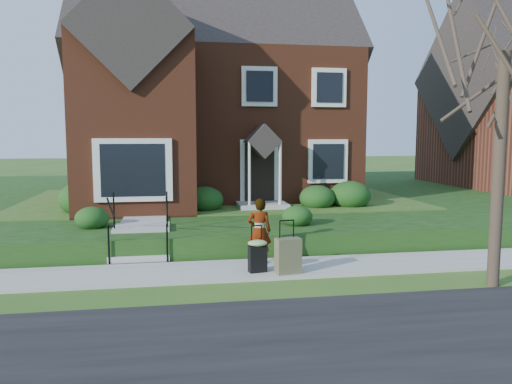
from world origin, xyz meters
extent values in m
plane|color=#2D5119|center=(0.00, 0.00, 0.00)|extent=(120.00, 120.00, 0.00)
cube|color=black|center=(0.00, -5.00, 0.01)|extent=(60.00, 6.00, 0.01)
cube|color=#9E9B93|center=(0.00, 0.00, 0.04)|extent=(60.00, 1.60, 0.08)
cube|color=black|center=(4.00, 10.90, 0.30)|extent=(44.00, 20.00, 0.60)
cube|color=#9E9B93|center=(-2.50, 5.00, 0.63)|extent=(1.20, 6.00, 0.06)
cube|color=brown|center=(0.00, 10.00, 3.30)|extent=(10.00, 8.00, 5.40)
cube|color=brown|center=(-2.80, 5.20, 3.30)|extent=(3.60, 2.40, 5.40)
cube|color=silver|center=(-2.80, 4.05, 2.00)|extent=(2.20, 0.30, 1.80)
cube|color=black|center=(1.20, 5.94, 1.65)|extent=(1.00, 0.12, 2.10)
cube|color=black|center=(3.60, 5.95, 2.10)|extent=(1.40, 0.10, 1.50)
cube|color=brown|center=(3.00, 10.00, 8.20)|extent=(0.90, 0.90, 3.00)
cube|color=#9E9B93|center=(-2.50, 1.00, 0.15)|extent=(1.40, 0.30, 0.15)
cube|color=#9E9B93|center=(-2.50, 1.30, 0.30)|extent=(1.40, 0.30, 0.15)
cube|color=#9E9B93|center=(-2.50, 1.60, 0.45)|extent=(1.40, 0.30, 0.15)
cube|color=#9E9B93|center=(-2.50, 1.90, 0.60)|extent=(1.40, 0.30, 0.15)
cube|color=#9E9B93|center=(-2.50, 2.45, 0.60)|extent=(1.40, 0.80, 0.15)
cylinder|color=black|center=(-3.15, 0.85, 0.53)|extent=(0.04, 0.04, 0.90)
cylinder|color=black|center=(-3.15, 2.05, 1.13)|extent=(0.04, 0.04, 0.90)
cylinder|color=black|center=(-1.85, 0.85, 0.53)|extent=(0.04, 0.04, 0.90)
cylinder|color=black|center=(-1.85, 2.05, 1.13)|extent=(0.04, 0.04, 0.90)
ellipsoid|color=#153710|center=(-4.40, 5.42, 1.15)|extent=(1.57, 1.57, 1.10)
ellipsoid|color=#153710|center=(-0.71, 5.27, 1.03)|extent=(1.22, 1.22, 0.86)
ellipsoid|color=#153710|center=(3.03, 5.26, 1.02)|extent=(1.19, 1.19, 0.84)
ellipsoid|color=#153710|center=(4.19, 5.31, 1.08)|extent=(1.39, 1.39, 0.97)
ellipsoid|color=#153710|center=(-3.79, 2.73, 0.90)|extent=(0.87, 0.87, 0.61)
ellipsoid|color=#153710|center=(1.58, 2.22, 0.89)|extent=(0.82, 0.82, 0.58)
imported|color=#999999|center=(0.22, 0.36, 0.83)|extent=(0.58, 0.41, 1.50)
cube|color=black|center=(0.05, -0.36, 0.36)|extent=(0.41, 0.27, 0.57)
cylinder|color=black|center=(0.05, -0.36, 1.07)|extent=(0.23, 0.06, 0.03)
cylinder|color=black|center=(-0.06, -0.36, 0.86)|extent=(0.02, 0.02, 0.42)
cylinder|color=black|center=(0.17, -0.36, 0.86)|extent=(0.02, 0.02, 0.42)
cylinder|color=black|center=(-0.08, -0.36, 0.11)|extent=(0.05, 0.07, 0.06)
cylinder|color=black|center=(0.19, -0.36, 0.11)|extent=(0.05, 0.07, 0.06)
ellipsoid|color=#8DB366|center=(0.05, -0.36, 0.71)|extent=(0.46, 0.40, 0.13)
cube|color=brown|center=(0.67, -0.56, 0.46)|extent=(0.56, 0.37, 0.75)
cylinder|color=black|center=(0.67, -0.56, 1.20)|extent=(0.31, 0.07, 0.03)
cylinder|color=black|center=(0.52, -0.56, 1.01)|extent=(0.02, 0.02, 0.36)
cylinder|color=black|center=(0.83, -0.56, 1.01)|extent=(0.02, 0.02, 0.36)
cylinder|color=black|center=(0.49, -0.56, 0.11)|extent=(0.05, 0.07, 0.06)
cylinder|color=black|center=(0.86, -0.56, 0.11)|extent=(0.05, 0.07, 0.06)
cylinder|color=#4D3E2E|center=(4.56, -1.84, 2.29)|extent=(0.23, 0.23, 4.57)
camera|label=1|loc=(-1.71, -10.60, 2.97)|focal=35.00mm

